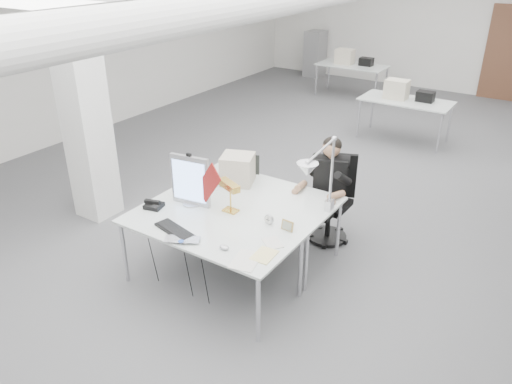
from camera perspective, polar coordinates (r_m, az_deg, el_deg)
room_shell at (r=6.72m, az=8.78°, el=12.62°), size 10.04×14.04×3.24m
desk_main at (r=4.99m, az=-5.42°, el=-4.08°), size 1.80×0.90×0.02m
desk_second at (r=5.63m, az=0.23°, el=-0.20°), size 1.80×0.90×0.02m
bg_desk_a at (r=9.52m, az=16.79°, el=9.95°), size 1.60×0.80×0.02m
bg_desk_b at (r=12.18m, az=10.92°, el=14.02°), size 1.60×0.80×0.02m
filing_cabinet at (r=14.20m, az=6.76°, el=15.43°), size 0.45×0.55×1.20m
office_chair at (r=6.02m, az=8.39°, el=-1.17°), size 0.65×0.65×1.01m
seated_person at (r=5.81m, az=8.42°, el=2.09°), size 0.63×0.69×0.84m
monitor at (r=5.31m, az=-7.50°, el=1.30°), size 0.45×0.11×0.56m
pennant at (r=5.10m, az=-5.43°, el=1.02°), size 0.45×0.17×0.51m
keyboard at (r=4.94m, az=-9.24°, el=-4.36°), size 0.51×0.27×0.02m
laptop at (r=4.73m, az=-8.56°, el=-5.75°), size 0.40×0.35×0.03m
mouse at (r=4.61m, az=-3.66°, el=-6.33°), size 0.11×0.09×0.04m
bankers_lamp at (r=5.16m, az=-2.94°, el=-0.50°), size 0.33×0.23×0.35m
desk_phone at (r=5.41m, az=-11.58°, el=-1.54°), size 0.21×0.20×0.04m
picture_frame_left at (r=5.55m, az=-8.23°, el=-0.05°), size 0.16×0.08×0.12m
picture_frame_right at (r=4.88m, az=3.61°, el=-3.84°), size 0.14×0.04×0.10m
desk_clock at (r=4.99m, az=1.50°, el=-3.13°), size 0.10×0.04×0.10m
paper_stack_a at (r=4.45m, az=-1.16°, el=-7.82°), size 0.29×0.36×0.01m
paper_stack_b at (r=4.52m, az=0.95°, el=-7.23°), size 0.20×0.26×0.01m
paper_stack_c at (r=4.70m, az=1.91°, el=-5.82°), size 0.26×0.25×0.01m
beige_monitor at (r=5.80m, az=-2.11°, el=2.64°), size 0.46×0.45×0.34m
architect_lamp at (r=4.92m, az=7.38°, el=1.02°), size 0.27×0.66×0.83m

